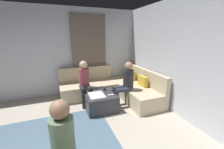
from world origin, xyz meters
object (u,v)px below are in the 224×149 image
at_px(person_on_couch_side, 85,81).
at_px(person_on_armchair, 65,147).
at_px(coffee_mug, 104,88).
at_px(game_remote, 111,95).
at_px(person_on_couch_back, 125,82).
at_px(sectional_couch, 114,88).
at_px(ottoman, 100,102).

distance_m(person_on_couch_side, person_on_armchair, 2.39).
relative_size(coffee_mug, person_on_armchair, 0.08).
xyz_separation_m(game_remote, person_on_couch_back, (-0.18, 0.47, 0.23)).
bearing_deg(person_on_armchair, game_remote, -137.14).
distance_m(sectional_couch, person_on_couch_side, 1.01).
distance_m(ottoman, person_on_armchair, 2.09).
height_order(sectional_couch, person_on_couch_side, person_on_couch_side).
relative_size(ottoman, game_remote, 5.07).
xyz_separation_m(sectional_couch, person_on_couch_side, (0.15, -0.93, 0.38)).
bearing_deg(sectional_couch, ottoman, -45.15).
bearing_deg(sectional_couch, game_remote, -27.15).
distance_m(sectional_couch, coffee_mug, 0.64).
xyz_separation_m(sectional_couch, game_remote, (0.81, -0.42, 0.15)).
xyz_separation_m(game_remote, person_on_armchair, (1.63, -1.16, 0.21)).
distance_m(sectional_couch, person_on_couch_back, 0.74).
height_order(game_remote, person_on_armchair, person_on_armchair).
bearing_deg(person_on_couch_side, sectional_couch, -170.98).
bearing_deg(person_on_armchair, person_on_couch_side, -117.47).
relative_size(coffee_mug, person_on_couch_side, 0.08).
relative_size(ottoman, person_on_armchair, 0.64).
height_order(coffee_mug, person_on_couch_side, person_on_couch_side).
height_order(coffee_mug, game_remote, coffee_mug).
bearing_deg(person_on_couch_back, ottoman, 90.20).
distance_m(coffee_mug, person_on_couch_back, 0.59).
bearing_deg(game_remote, coffee_mug, -174.29).
bearing_deg(person_on_couch_side, person_on_couch_back, 153.84).
relative_size(coffee_mug, person_on_couch_back, 0.08).
xyz_separation_m(sectional_couch, person_on_couch_back, (0.63, 0.06, 0.38)).
height_order(sectional_couch, coffee_mug, sectional_couch).
xyz_separation_m(person_on_couch_side, person_on_armchair, (2.30, -0.65, -0.01)).
height_order(coffee_mug, person_on_couch_back, person_on_couch_back).
bearing_deg(game_remote, person_on_couch_back, 111.10).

